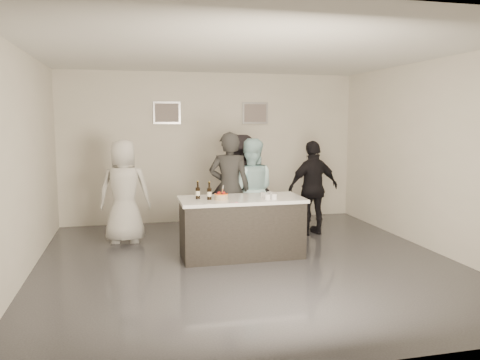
{
  "coord_description": "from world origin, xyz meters",
  "views": [
    {
      "loc": [
        -1.63,
        -6.4,
        2.07
      ],
      "look_at": [
        0.0,
        0.5,
        1.15
      ],
      "focal_mm": 35.0,
      "sensor_mm": 36.0,
      "label": 1
    }
  ],
  "objects": [
    {
      "name": "floor",
      "position": [
        0.0,
        0.0,
        0.0
      ],
      "size": [
        6.0,
        6.0,
        0.0
      ],
      "primitive_type": "plane",
      "color": "#3D3D42",
      "rests_on": "ground"
    },
    {
      "name": "wall_right",
      "position": [
        3.0,
        0.0,
        1.5
      ],
      "size": [
        0.04,
        6.0,
        3.0
      ],
      "primitive_type": "cube",
      "color": "silver",
      "rests_on": "ground"
    },
    {
      "name": "cake",
      "position": [
        -0.34,
        0.26,
        0.94
      ],
      "size": [
        0.2,
        0.2,
        0.08
      ],
      "primitive_type": "cylinder",
      "color": "orange",
      "rests_on": "bar_counter"
    },
    {
      "name": "person_guest_right",
      "position": [
        1.56,
        1.38,
        0.85
      ],
      "size": [
        1.05,
        0.57,
        1.7
      ],
      "primitive_type": "imported",
      "rotation": [
        0.0,
        0.0,
        3.31
      ],
      "color": "black",
      "rests_on": "ground"
    },
    {
      "name": "beer_bottle_b",
      "position": [
        -0.51,
        0.29,
        1.03
      ],
      "size": [
        0.07,
        0.07,
        0.26
      ],
      "primitive_type": "cylinder",
      "color": "black",
      "rests_on": "bar_counter"
    },
    {
      "name": "wall_left",
      "position": [
        -3.0,
        0.0,
        1.5
      ],
      "size": [
        0.04,
        6.0,
        3.0
      ],
      "primitive_type": "cube",
      "color": "silver",
      "rests_on": "ground"
    },
    {
      "name": "person_main_black",
      "position": [
        -0.05,
        1.06,
        0.94
      ],
      "size": [
        0.79,
        0.65,
        1.87
      ],
      "primitive_type": "imported",
      "rotation": [
        0.0,
        0.0,
        2.81
      ],
      "color": "#242424",
      "rests_on": "ground"
    },
    {
      "name": "picture_right",
      "position": [
        0.9,
        2.97,
        2.2
      ],
      "size": [
        0.54,
        0.04,
        0.44
      ],
      "primitive_type": "cube",
      "color": "#B2B2B7",
      "rests_on": "wall_back"
    },
    {
      "name": "tumbler_cluster",
      "position": [
        0.38,
        0.23,
        0.94
      ],
      "size": [
        0.19,
        0.3,
        0.08
      ],
      "primitive_type": "cube",
      "color": "gold",
      "rests_on": "bar_counter"
    },
    {
      "name": "person_guest_back",
      "position": [
        0.34,
        1.83,
        0.9
      ],
      "size": [
        1.19,
        0.72,
        1.8
      ],
      "primitive_type": "imported",
      "rotation": [
        0.0,
        0.0,
        3.19
      ],
      "color": "black",
      "rests_on": "ground"
    },
    {
      "name": "picture_left",
      "position": [
        -0.9,
        2.97,
        2.2
      ],
      "size": [
        0.54,
        0.04,
        0.44
      ],
      "primitive_type": "cube",
      "color": "#B2B2B7",
      "rests_on": "wall_back"
    },
    {
      "name": "wall_front",
      "position": [
        0.0,
        -3.0,
        1.5
      ],
      "size": [
        6.0,
        0.04,
        3.0
      ],
      "primitive_type": "cube",
      "color": "silver",
      "rests_on": "ground"
    },
    {
      "name": "ceiling",
      "position": [
        0.0,
        0.0,
        3.0
      ],
      "size": [
        6.0,
        6.0,
        0.0
      ],
      "primitive_type": "plane",
      "rotation": [
        3.14,
        0.0,
        0.0
      ],
      "color": "white"
    },
    {
      "name": "beer_bottle_a",
      "position": [
        -0.67,
        0.4,
        1.03
      ],
      "size": [
        0.07,
        0.07,
        0.26
      ],
      "primitive_type": "cylinder",
      "color": "black",
      "rests_on": "bar_counter"
    },
    {
      "name": "wall_back",
      "position": [
        0.0,
        3.0,
        1.5
      ],
      "size": [
        6.0,
        0.04,
        3.0
      ],
      "primitive_type": "cube",
      "color": "silver",
      "rests_on": "ground"
    },
    {
      "name": "person_guest_left",
      "position": [
        -1.74,
        1.58,
        0.88
      ],
      "size": [
        0.93,
        0.67,
        1.75
      ],
      "primitive_type": "imported",
      "rotation": [
        0.0,
        0.0,
        3.0
      ],
      "color": "silver",
      "rests_on": "ground"
    },
    {
      "name": "bar_counter",
      "position": [
        -0.02,
        0.34,
        0.45
      ],
      "size": [
        1.86,
        0.86,
        0.9
      ],
      "primitive_type": "cube",
      "color": "white",
      "rests_on": "ground"
    },
    {
      "name": "person_main_blue",
      "position": [
        0.35,
        1.21,
        0.88
      ],
      "size": [
        1.0,
        0.86,
        1.76
      ],
      "primitive_type": "imported",
      "rotation": [
        0.0,
        0.0,
        2.88
      ],
      "color": "#B5E5ED",
      "rests_on": "ground"
    },
    {
      "name": "candles",
      "position": [
        -0.24,
        0.0,
        0.9
      ],
      "size": [
        0.24,
        0.08,
        0.01
      ],
      "primitive_type": "cube",
      "color": "pink",
      "rests_on": "bar_counter"
    }
  ]
}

